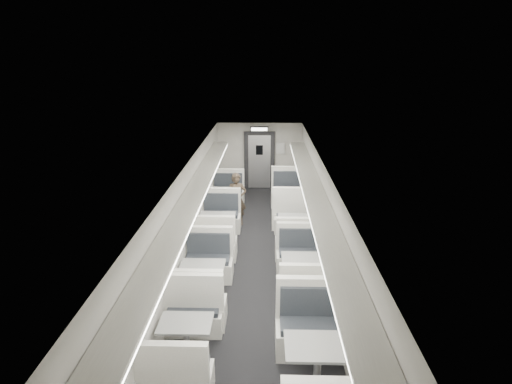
# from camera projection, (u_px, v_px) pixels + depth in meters

# --- Properties ---
(room) EXTENTS (3.24, 12.24, 2.64)m
(room) POSITION_uv_depth(u_px,v_px,m) (255.00, 221.00, 8.78)
(room) COLOR black
(room) RESTS_ON ground
(booth_left_a) EXTENTS (1.05, 2.13, 1.14)m
(booth_left_a) POSITION_uv_depth(u_px,v_px,m) (226.00, 201.00, 12.37)
(booth_left_a) COLOR beige
(booth_left_a) RESTS_ON room
(booth_left_b) EXTENTS (1.08, 2.20, 1.17)m
(booth_left_b) POSITION_uv_depth(u_px,v_px,m) (218.00, 229.00, 10.35)
(booth_left_b) COLOR beige
(booth_left_b) RESTS_ON room
(booth_left_c) EXTENTS (1.06, 2.15, 1.15)m
(booth_left_c) POSITION_uv_depth(u_px,v_px,m) (203.00, 282.00, 7.95)
(booth_left_c) COLOR beige
(booth_left_c) RESTS_ON room
(booth_left_d) EXTENTS (1.00, 2.03, 1.09)m
(booth_left_d) POSITION_uv_depth(u_px,v_px,m) (187.00, 340.00, 6.35)
(booth_left_d) COLOR beige
(booth_left_d) RESTS_ON room
(booth_right_a) EXTENTS (1.16, 2.36, 1.26)m
(booth_right_a) POSITION_uv_depth(u_px,v_px,m) (291.00, 202.00, 12.13)
(booth_right_a) COLOR beige
(booth_right_a) RESTS_ON room
(booth_right_b) EXTENTS (1.03, 2.10, 1.12)m
(booth_right_b) POSITION_uv_depth(u_px,v_px,m) (295.00, 230.00, 10.33)
(booth_right_b) COLOR beige
(booth_right_b) RESTS_ON room
(booth_right_c) EXTENTS (1.01, 2.05, 1.10)m
(booth_right_c) POSITION_uv_depth(u_px,v_px,m) (301.00, 273.00, 8.31)
(booth_right_c) COLOR beige
(booth_right_c) RESTS_ON room
(booth_right_d) EXTENTS (1.15, 2.34, 1.25)m
(booth_right_d) POSITION_uv_depth(u_px,v_px,m) (317.00, 368.00, 5.71)
(booth_right_d) COLOR beige
(booth_right_d) RESTS_ON room
(passenger) EXTENTS (0.57, 0.39, 1.53)m
(passenger) POSITION_uv_depth(u_px,v_px,m) (237.00, 199.00, 11.39)
(passenger) COLOR black
(passenger) RESTS_ON room
(window_a) EXTENTS (0.02, 1.18, 0.84)m
(window_a) POSITION_uv_depth(u_px,v_px,m) (208.00, 171.00, 11.99)
(window_a) COLOR black
(window_a) RESTS_ON room
(window_b) EXTENTS (0.02, 1.18, 0.84)m
(window_b) POSITION_uv_depth(u_px,v_px,m) (196.00, 196.00, 9.91)
(window_b) COLOR black
(window_b) RESTS_ON room
(window_c) EXTENTS (0.02, 1.18, 0.84)m
(window_c) POSITION_uv_depth(u_px,v_px,m) (177.00, 233.00, 7.83)
(window_c) COLOR black
(window_c) RESTS_ON room
(window_d) EXTENTS (0.02, 1.18, 0.84)m
(window_d) POSITION_uv_depth(u_px,v_px,m) (145.00, 298.00, 5.75)
(window_d) COLOR black
(window_d) RESTS_ON room
(luggage_rack_left) EXTENTS (0.46, 10.40, 0.09)m
(luggage_rack_left) POSITION_uv_depth(u_px,v_px,m) (194.00, 194.00, 8.30)
(luggage_rack_left) COLOR beige
(luggage_rack_left) RESTS_ON room
(luggage_rack_right) EXTENTS (0.46, 10.40, 0.09)m
(luggage_rack_right) POSITION_uv_depth(u_px,v_px,m) (314.00, 195.00, 8.24)
(luggage_rack_right) COLOR beige
(luggage_rack_right) RESTS_ON room
(vestibule_door) EXTENTS (1.10, 0.13, 2.10)m
(vestibule_door) POSITION_uv_depth(u_px,v_px,m) (259.00, 161.00, 14.44)
(vestibule_door) COLOR black
(vestibule_door) RESTS_ON room
(exit_sign) EXTENTS (0.62, 0.12, 0.16)m
(exit_sign) POSITION_uv_depth(u_px,v_px,m) (259.00, 129.00, 13.58)
(exit_sign) COLOR black
(exit_sign) RESTS_ON room
(wall_notice) EXTENTS (0.32, 0.02, 0.40)m
(wall_notice) POSITION_uv_depth(u_px,v_px,m) (280.00, 148.00, 14.27)
(wall_notice) COLOR silver
(wall_notice) RESTS_ON room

